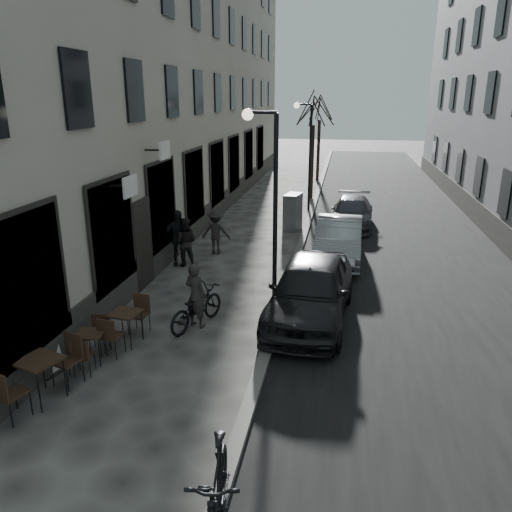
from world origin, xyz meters
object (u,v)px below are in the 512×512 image
(bistro_set_b, at_px, (91,344))
(car_near, at_px, (311,290))
(bistro_set_c, at_px, (126,324))
(sign_board, at_px, (48,355))
(bistro_set_a, at_px, (40,376))
(pedestrian_far, at_px, (178,238))
(moped, at_px, (217,499))
(car_mid, at_px, (338,240))
(streetlamp_near, at_px, (269,189))
(utility_cabinet, at_px, (293,212))
(bicycle, at_px, (196,307))
(pedestrian_near, at_px, (185,242))
(streetlamp_far, at_px, (307,145))
(tree_near, at_px, (314,110))
(tree_far, at_px, (320,107))
(pedestrian_mid, at_px, (216,232))
(car_far, at_px, (352,212))

(bistro_set_b, bearing_deg, car_near, 23.91)
(bistro_set_b, distance_m, bistro_set_c, 0.98)
(bistro_set_b, distance_m, sign_board, 0.86)
(bistro_set_a, height_order, sign_board, sign_board)
(sign_board, xyz_separation_m, pedestrian_far, (0.41, 7.02, 0.52))
(bistro_set_b, relative_size, moped, 0.64)
(sign_board, relative_size, car_mid, 0.23)
(streetlamp_near, bearing_deg, utility_cabinet, 91.42)
(streetlamp_near, distance_m, car_near, 2.72)
(bicycle, relative_size, pedestrian_near, 1.16)
(streetlamp_far, distance_m, utility_cabinet, 4.66)
(car_near, distance_m, moped, 6.83)
(bicycle, bearing_deg, bistro_set_c, 63.64)
(streetlamp_near, relative_size, utility_cabinet, 3.33)
(pedestrian_far, bearing_deg, car_mid, -2.94)
(bistro_set_a, bearing_deg, streetlamp_far, 95.88)
(pedestrian_far, bearing_deg, streetlamp_far, 50.74)
(tree_near, distance_m, tree_far, 6.00)
(pedestrian_near, bearing_deg, bistro_set_a, 81.93)
(bistro_set_a, bearing_deg, pedestrian_far, 107.26)
(sign_board, xyz_separation_m, car_mid, (5.60, 8.48, 0.31))
(moped, bearing_deg, car_mid, 75.80)
(sign_board, bearing_deg, pedestrian_mid, 96.57)
(tree_near, bearing_deg, bistro_set_a, -99.89)
(utility_cabinet, bearing_deg, sign_board, -96.05)
(car_far, height_order, moped, moped)
(streetlamp_far, bearing_deg, pedestrian_far, -110.54)
(tree_far, height_order, bistro_set_c, tree_far)
(bistro_set_b, xyz_separation_m, pedestrian_mid, (0.67, 7.88, 0.38))
(moped, bearing_deg, car_far, 75.84)
(pedestrian_far, xyz_separation_m, moped, (3.95, -10.33, -0.27))
(tree_near, distance_m, moped, 22.83)
(tree_far, height_order, utility_cabinet, tree_far)
(bistro_set_c, bearing_deg, pedestrian_far, 103.00)
(tree_near, xyz_separation_m, utility_cabinet, (-0.27, -6.99, -3.90))
(car_near, bearing_deg, streetlamp_far, 99.75)
(car_mid, bearing_deg, tree_far, 96.95)
(tree_near, xyz_separation_m, pedestrian_near, (-3.25, -12.21, -3.85))
(tree_far, distance_m, car_mid, 17.23)
(bistro_set_b, distance_m, utility_cabinet, 11.99)
(bistro_set_c, distance_m, bicycle, 1.74)
(bistro_set_c, xyz_separation_m, car_far, (5.08, 11.77, 0.14))
(tree_near, relative_size, pedestrian_mid, 3.62)
(bistro_set_c, bearing_deg, streetlamp_near, 50.36)
(utility_cabinet, relative_size, moped, 0.70)
(car_near, bearing_deg, bicycle, -157.89)
(car_near, bearing_deg, pedestrian_mid, 131.13)
(pedestrian_near, distance_m, car_mid, 5.17)
(tree_near, xyz_separation_m, moped, (0.45, -22.48, -4.00))
(sign_board, height_order, car_near, car_near)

